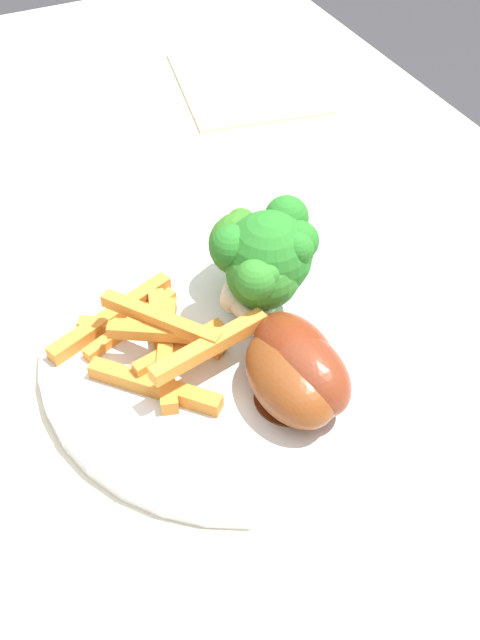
# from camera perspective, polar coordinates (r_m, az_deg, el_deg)

# --- Properties ---
(dining_table) EXTENTS (1.22, 0.70, 0.73)m
(dining_table) POSITION_cam_1_polar(r_m,az_deg,el_deg) (0.61, -1.53, -8.38)
(dining_table) COLOR silver
(dining_table) RESTS_ON ground_plane
(dinner_plate) EXTENTS (0.27, 0.27, 0.01)m
(dinner_plate) POSITION_cam_1_polar(r_m,az_deg,el_deg) (0.51, -0.00, -2.04)
(dinner_plate) COLOR silver
(dinner_plate) RESTS_ON dining_table
(broccoli_floret_front) EXTENTS (0.05, 0.05, 0.06)m
(broccoli_floret_front) POSITION_cam_1_polar(r_m,az_deg,el_deg) (0.52, 0.01, 5.90)
(broccoli_floret_front) COLOR #8FBE4D
(broccoli_floret_front) RESTS_ON dinner_plate
(broccoli_floret_middle) EXTENTS (0.06, 0.05, 0.07)m
(broccoli_floret_middle) POSITION_cam_1_polar(r_m,az_deg,el_deg) (0.49, 1.78, 3.68)
(broccoli_floret_middle) COLOR #76AF5F
(broccoli_floret_middle) RESTS_ON dinner_plate
(broccoli_floret_back) EXTENTS (0.06, 0.07, 0.08)m
(broccoli_floret_back) POSITION_cam_1_polar(r_m,az_deg,el_deg) (0.49, 2.47, 5.43)
(broccoli_floret_back) COLOR #82A458
(broccoli_floret_back) RESTS_ON dinner_plate
(carrot_fries_pile) EXTENTS (0.13, 0.14, 0.04)m
(carrot_fries_pile) POSITION_cam_1_polar(r_m,az_deg,el_deg) (0.49, -6.47, -1.44)
(carrot_fries_pile) COLOR orange
(carrot_fries_pile) RESTS_ON dinner_plate
(chicken_drumstick_near) EXTENTS (0.12, 0.06, 0.05)m
(chicken_drumstick_near) POSITION_cam_1_polar(r_m,az_deg,el_deg) (0.46, 4.59, -3.57)
(chicken_drumstick_near) COLOR #521C10
(chicken_drumstick_near) RESTS_ON dinner_plate
(chicken_drumstick_far) EXTENTS (0.13, 0.05, 0.05)m
(chicken_drumstick_far) POSITION_cam_1_polar(r_m,az_deg,el_deg) (0.47, 4.04, -2.65)
(chicken_drumstick_far) COLOR #51190C
(chicken_drumstick_far) RESTS_ON dinner_plate
(chicken_drumstick_extra) EXTENTS (0.14, 0.05, 0.04)m
(chicken_drumstick_extra) POSITION_cam_1_polar(r_m,az_deg,el_deg) (0.46, 3.66, -3.97)
(chicken_drumstick_extra) COLOR #56230F
(chicken_drumstick_extra) RESTS_ON dinner_plate
(napkin) EXTENTS (0.19, 0.17, 0.00)m
(napkin) POSITION_cam_1_polar(r_m,az_deg,el_deg) (0.82, 0.53, 17.88)
(napkin) COLOR beige
(napkin) RESTS_ON dining_table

